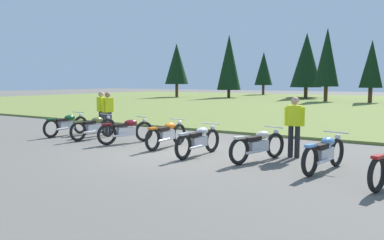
% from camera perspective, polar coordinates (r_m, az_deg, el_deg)
% --- Properties ---
extents(ground_plane, '(140.00, 140.00, 0.00)m').
position_cam_1_polar(ground_plane, '(11.60, -1.58, -4.68)').
color(ground_plane, '#605B54').
extents(grass_moorland, '(80.00, 44.00, 0.10)m').
position_cam_1_polar(grass_moorland, '(36.47, 22.12, 2.13)').
color(grass_moorland, olive).
rests_on(grass_moorland, ground).
extents(motorcycle_british_green, '(0.62, 2.10, 0.88)m').
position_cam_1_polar(motorcycle_british_green, '(15.71, -17.93, -0.59)').
color(motorcycle_british_green, black).
rests_on(motorcycle_british_green, ground).
extents(motorcycle_olive, '(0.62, 2.10, 0.88)m').
position_cam_1_polar(motorcycle_olive, '(14.51, -14.19, -1.00)').
color(motorcycle_olive, black).
rests_on(motorcycle_olive, ground).
extents(motorcycle_maroon, '(0.92, 2.00, 0.88)m').
position_cam_1_polar(motorcycle_maroon, '(13.31, -9.60, -1.50)').
color(motorcycle_maroon, black).
rests_on(motorcycle_maroon, ground).
extents(motorcycle_orange, '(0.62, 2.10, 0.88)m').
position_cam_1_polar(motorcycle_orange, '(12.25, -3.71, -2.06)').
color(motorcycle_orange, black).
rests_on(motorcycle_orange, ground).
extents(motorcycle_silver, '(0.62, 2.10, 0.88)m').
position_cam_1_polar(motorcycle_silver, '(10.94, 1.00, -2.99)').
color(motorcycle_silver, black).
rests_on(motorcycle_silver, ground).
extents(motorcycle_cream, '(0.88, 2.02, 0.88)m').
position_cam_1_polar(motorcycle_cream, '(10.34, 9.71, -3.59)').
color(motorcycle_cream, black).
rests_on(motorcycle_cream, ground).
extents(motorcycle_sky_blue, '(0.69, 2.08, 0.88)m').
position_cam_1_polar(motorcycle_sky_blue, '(9.59, 18.86, -4.55)').
color(motorcycle_sky_blue, black).
rests_on(motorcycle_sky_blue, ground).
extents(rider_in_hivis_vest, '(0.28, 0.54, 1.67)m').
position_cam_1_polar(rider_in_hivis_vest, '(15.55, -12.22, 1.38)').
color(rider_in_hivis_vest, '#2D2D38').
rests_on(rider_in_hivis_vest, ground).
extents(rider_with_back_turned, '(0.55, 0.25, 1.67)m').
position_cam_1_polar(rider_with_back_turned, '(10.97, 14.79, -0.47)').
color(rider_with_back_turned, black).
rests_on(rider_with_back_turned, ground).
extents(rider_near_row_end, '(0.31, 0.53, 1.67)m').
position_cam_1_polar(rider_near_row_end, '(16.26, -13.14, 1.55)').
color(rider_near_row_end, '#2D2D38').
rests_on(rider_near_row_end, ground).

